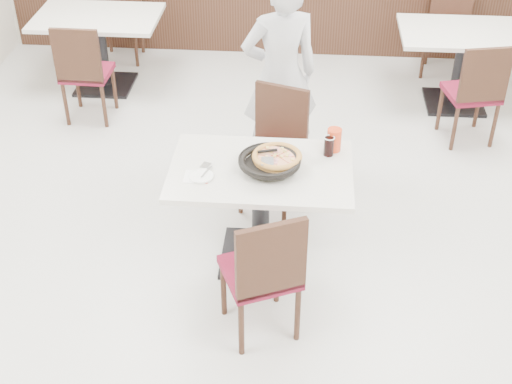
# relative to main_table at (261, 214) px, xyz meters

# --- Properties ---
(floor) EXTENTS (7.00, 7.00, 0.00)m
(floor) POSITION_rel_main_table_xyz_m (-0.04, 0.02, -0.38)
(floor) COLOR #B0B0AB
(floor) RESTS_ON ground
(wainscot_back) EXTENTS (5.90, 0.03, 1.10)m
(wainscot_back) POSITION_rel_main_table_xyz_m (-0.04, 3.50, 0.18)
(wainscot_back) COLOR black
(wainscot_back) RESTS_ON floor
(main_table) EXTENTS (1.29, 0.94, 0.75)m
(main_table) POSITION_rel_main_table_xyz_m (0.00, 0.00, 0.00)
(main_table) COLOR silver
(main_table) RESTS_ON floor
(chair_near) EXTENTS (0.55, 0.55, 0.95)m
(chair_near) POSITION_rel_main_table_xyz_m (0.05, -0.68, 0.10)
(chair_near) COLOR black
(chair_near) RESTS_ON floor
(chair_far) EXTENTS (0.53, 0.53, 0.95)m
(chair_far) POSITION_rel_main_table_xyz_m (0.04, 0.62, 0.10)
(chair_far) COLOR black
(chair_far) RESTS_ON floor
(trivet) EXTENTS (0.14, 0.14, 0.04)m
(trivet) POSITION_rel_main_table_xyz_m (0.06, 0.03, 0.39)
(trivet) COLOR black
(trivet) RESTS_ON main_table
(pizza_pan) EXTENTS (0.37, 0.37, 0.01)m
(pizza_pan) POSITION_rel_main_table_xyz_m (0.06, -0.01, 0.42)
(pizza_pan) COLOR black
(pizza_pan) RESTS_ON trivet
(pizza) EXTENTS (0.35, 0.35, 0.02)m
(pizza) POSITION_rel_main_table_xyz_m (0.10, 0.04, 0.44)
(pizza) COLOR #BB8947
(pizza) RESTS_ON pizza_pan
(pizza_server) EXTENTS (0.09, 0.11, 0.00)m
(pizza_server) POSITION_rel_main_table_xyz_m (0.05, -0.05, 0.47)
(pizza_server) COLOR silver
(pizza_server) RESTS_ON pizza
(napkin) EXTENTS (0.15, 0.15, 0.00)m
(napkin) POSITION_rel_main_table_xyz_m (-0.41, -0.13, 0.38)
(napkin) COLOR white
(napkin) RESTS_ON main_table
(side_plate) EXTENTS (0.18, 0.18, 0.01)m
(side_plate) POSITION_rel_main_table_xyz_m (-0.38, -0.13, 0.38)
(side_plate) COLOR white
(side_plate) RESTS_ON napkin
(fork) EXTENTS (0.06, 0.14, 0.00)m
(fork) POSITION_rel_main_table_xyz_m (-0.35, -0.09, 0.39)
(fork) COLOR silver
(fork) RESTS_ON side_plate
(cola_glass) EXTENTS (0.07, 0.07, 0.13)m
(cola_glass) POSITION_rel_main_table_xyz_m (0.44, 0.20, 0.44)
(cola_glass) COLOR black
(cola_glass) RESTS_ON main_table
(red_cup) EXTENTS (0.11, 0.11, 0.16)m
(red_cup) POSITION_rel_main_table_xyz_m (0.48, 0.27, 0.45)
(red_cup) COLOR red
(red_cup) RESTS_ON main_table
(diner_person) EXTENTS (0.72, 0.59, 1.70)m
(diner_person) POSITION_rel_main_table_xyz_m (0.06, 1.17, 0.47)
(diner_person) COLOR silver
(diner_person) RESTS_ON floor
(bg_table_left) EXTENTS (1.24, 0.87, 0.75)m
(bg_table_left) POSITION_rel_main_table_xyz_m (-1.77, 2.55, 0.00)
(bg_table_left) COLOR silver
(bg_table_left) RESTS_ON floor
(bg_chair_left_near) EXTENTS (0.43, 0.43, 0.95)m
(bg_chair_left_near) POSITION_rel_main_table_xyz_m (-1.74, 1.91, 0.10)
(bg_chair_left_near) COLOR black
(bg_chair_left_near) RESTS_ON floor
(bg_chair_left_far) EXTENTS (0.43, 0.43, 0.95)m
(bg_chair_left_far) POSITION_rel_main_table_xyz_m (-1.74, 3.21, 0.10)
(bg_chair_left_far) COLOR black
(bg_chair_left_far) RESTS_ON floor
(bg_table_right) EXTENTS (1.29, 0.94, 0.75)m
(bg_table_right) POSITION_rel_main_table_xyz_m (1.71, 2.44, 0.00)
(bg_table_right) COLOR silver
(bg_table_right) RESTS_ON floor
(bg_chair_right_near) EXTENTS (0.50, 0.50, 0.95)m
(bg_chair_right_near) POSITION_rel_main_table_xyz_m (1.70, 1.79, 0.10)
(bg_chair_right_near) COLOR black
(bg_chair_right_near) RESTS_ON floor
(bg_chair_right_far) EXTENTS (0.51, 0.51, 0.95)m
(bg_chair_right_far) POSITION_rel_main_table_xyz_m (1.67, 3.12, 0.10)
(bg_chair_right_far) COLOR black
(bg_chair_right_far) RESTS_ON floor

